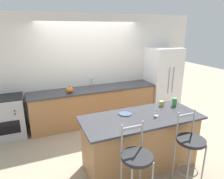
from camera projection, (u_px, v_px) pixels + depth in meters
name	position (u px, v px, depth m)	size (l,w,h in m)	color
ground_plane	(100.00, 127.00, 4.92)	(18.00, 18.00, 0.00)	tan
wall_back	(90.00, 68.00, 5.17)	(6.00, 0.07, 2.70)	silver
back_counter	(94.00, 105.00, 5.14)	(3.17, 0.71, 0.90)	#A87547
sink_faucet	(91.00, 81.00, 5.14)	(0.02, 0.13, 0.22)	#ADAFB5
kitchen_island	(140.00, 141.00, 3.45)	(2.02, 0.87, 0.94)	#A87547
refrigerator	(162.00, 80.00, 5.69)	(0.85, 0.75, 1.84)	white
oven_range	(6.00, 117.00, 4.40)	(0.77, 0.64, 0.93)	#ADAFB5
bar_stool_near	(136.00, 164.00, 2.62)	(0.42, 0.42, 1.18)	#99999E
bar_stool_far	(190.00, 147.00, 2.99)	(0.42, 0.42, 1.18)	#99999E
dinner_plate	(125.00, 114.00, 3.41)	(0.24, 0.24, 0.02)	#425170
wine_glass	(157.00, 108.00, 3.30)	(0.07, 0.07, 0.19)	white
coffee_mug	(162.00, 103.00, 3.76)	(0.12, 0.09, 0.09)	#C1B251
tumbler_cup	(174.00, 102.00, 3.76)	(0.09, 0.09, 0.15)	#3D934C
pumpkin_decoration	(70.00, 90.00, 4.64)	(0.17, 0.17, 0.16)	orange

